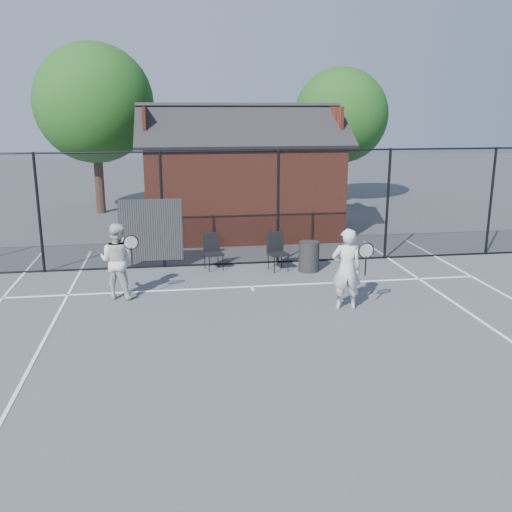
{
  "coord_description": "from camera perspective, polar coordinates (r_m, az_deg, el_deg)",
  "views": [
    {
      "loc": [
        -1.79,
        -9.49,
        4.01
      ],
      "look_at": [
        -0.1,
        1.6,
        1.1
      ],
      "focal_mm": 40.0,
      "sensor_mm": 36.0,
      "label": 1
    }
  ],
  "objects": [
    {
      "name": "ground",
      "position": [
        10.46,
        1.9,
        -8.02
      ],
      "size": [
        80.0,
        80.0,
        0.0
      ],
      "primitive_type": "plane",
      "color": "#4D5258",
      "rests_on": "ground"
    },
    {
      "name": "player_back",
      "position": [
        12.65,
        -13.69,
        -0.46
      ],
      "size": [
        0.98,
        0.88,
        1.65
      ],
      "color": "silver",
      "rests_on": "ground"
    },
    {
      "name": "court_lines",
      "position": [
        9.27,
        3.41,
        -11.07
      ],
      "size": [
        11.02,
        18.0,
        0.01
      ],
      "color": "white",
      "rests_on": "ground"
    },
    {
      "name": "chair_left",
      "position": [
        14.57,
        -4.26,
        0.38
      ],
      "size": [
        0.54,
        0.55,
        0.91
      ],
      "primitive_type": "cube",
      "rotation": [
        0.0,
        0.0,
        0.26
      ],
      "color": "black",
      "rests_on": "ground"
    },
    {
      "name": "tree_left",
      "position": [
        23.15,
        -15.89,
        14.46
      ],
      "size": [
        4.48,
        4.48,
        6.44
      ],
      "color": "#301E13",
      "rests_on": "ground"
    },
    {
      "name": "clubhouse",
      "position": [
        18.79,
        -1.59,
        7.19
      ],
      "size": [
        6.5,
        4.36,
        4.19
      ],
      "color": "maroon",
      "rests_on": "ground"
    },
    {
      "name": "player_front",
      "position": [
        11.74,
        9.04,
        -1.28
      ],
      "size": [
        0.77,
        0.59,
        1.68
      ],
      "color": "silver",
      "rests_on": "ground"
    },
    {
      "name": "tree_right",
      "position": [
        25.08,
        8.49,
        13.7
      ],
      "size": [
        3.97,
        3.97,
        5.7
      ],
      "color": "#301E13",
      "rests_on": "ground"
    },
    {
      "name": "fence",
      "position": [
        14.79,
        -2.76,
        4.54
      ],
      "size": [
        22.04,
        3.0,
        3.0
      ],
      "color": "black",
      "rests_on": "ground"
    },
    {
      "name": "waste_bin",
      "position": [
        14.48,
        5.31,
        -0.05
      ],
      "size": [
        0.55,
        0.55,
        0.76
      ],
      "primitive_type": "cylinder",
      "rotation": [
        0.0,
        0.0,
        -0.07
      ],
      "color": "#262626",
      "rests_on": "ground"
    },
    {
      "name": "chair_right",
      "position": [
        14.47,
        2.23,
        0.39
      ],
      "size": [
        0.56,
        0.57,
        0.95
      ],
      "primitive_type": "cube",
      "rotation": [
        0.0,
        0.0,
        0.25
      ],
      "color": "black",
      "rests_on": "ground"
    }
  ]
}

